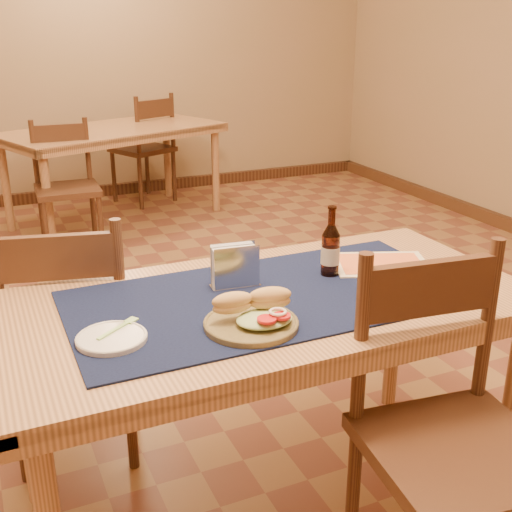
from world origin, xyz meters
name	(u,v)px	position (x,y,z in m)	size (l,w,h in m)	color
room	(180,60)	(0.00, 0.00, 1.40)	(6.04, 7.04, 2.84)	olive
main_table	(269,322)	(0.00, -0.80, 0.67)	(1.60, 0.80, 0.75)	tan
placemat	(269,296)	(0.00, -0.80, 0.75)	(1.20, 0.60, 0.01)	#10193C
baseboard	(192,374)	(0.00, 0.00, 0.05)	(6.00, 7.00, 0.10)	#4E301B
back_table	(113,138)	(0.27, 2.64, 0.67)	(1.86, 1.35, 0.75)	tan
chair_main_far	(71,332)	(-0.53, -0.27, 0.49)	(0.53, 0.53, 0.95)	#4E301B
chair_main_near	(451,435)	(0.28, -1.32, 0.51)	(0.51, 0.51, 0.99)	#4E301B
chair_back_near	(67,185)	(-0.19, 2.06, 0.47)	(0.44, 0.44, 0.90)	#4E301B
chair_back_far	(145,147)	(0.64, 3.09, 0.50)	(0.58, 0.58, 0.95)	#4E301B
sandwich_plate	(254,317)	(-0.13, -0.97, 0.78)	(0.26, 0.26, 0.10)	olive
side_plate	(112,338)	(-0.50, -0.89, 0.76)	(0.18, 0.18, 0.02)	silver
fork	(120,327)	(-0.47, -0.85, 0.77)	(0.13, 0.10, 0.00)	#A4E27C
beer_bottle	(330,250)	(0.25, -0.72, 0.84)	(0.06, 0.06, 0.23)	#3F170B
napkin_holder	(235,267)	(-0.07, -0.69, 0.82)	(0.16, 0.07, 0.14)	silver
menu_card	(381,264)	(0.46, -0.72, 0.76)	(0.38, 0.34, 0.01)	#F7E5BB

